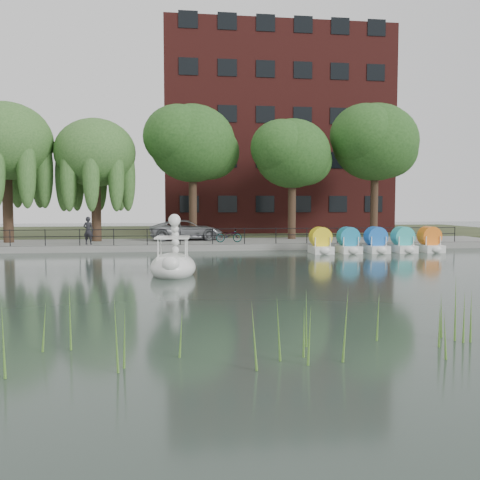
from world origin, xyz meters
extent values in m
plane|color=#3B4842|center=(0.00, 0.00, 0.00)|extent=(120.00, 120.00, 0.00)
cube|color=gray|center=(0.00, 16.00, 0.20)|extent=(40.00, 6.00, 0.40)
cube|color=gray|center=(0.00, 13.05, 0.20)|extent=(40.00, 0.25, 0.40)
cube|color=#47512D|center=(0.00, 30.00, 0.18)|extent=(60.00, 22.00, 0.36)
cylinder|color=black|center=(0.00, 13.25, 1.35)|extent=(32.00, 0.04, 0.04)
cylinder|color=black|center=(0.00, 13.25, 0.95)|extent=(32.00, 0.04, 0.04)
cylinder|color=black|center=(0.00, 13.25, 0.90)|extent=(0.05, 0.05, 1.00)
cube|color=#4C1E16|center=(7.00, 30.00, 9.36)|extent=(20.00, 10.00, 18.00)
cylinder|color=#473323|center=(-13.00, 16.50, 2.50)|extent=(0.60, 0.60, 4.20)
ellipsoid|color=#56873E|center=(-13.00, 16.50, 6.91)|extent=(5.88, 5.88, 5.00)
cylinder|color=#473323|center=(-7.50, 17.00, 2.30)|extent=(0.60, 0.60, 3.80)
ellipsoid|color=#56873E|center=(-7.50, 17.00, 6.29)|extent=(5.32, 5.32, 4.52)
cylinder|color=#473323|center=(-1.00, 18.00, 2.65)|extent=(0.60, 0.60, 4.50)
ellipsoid|color=#3B6D29|center=(-1.00, 18.00, 7.10)|extent=(6.00, 6.00, 5.10)
cylinder|color=#473323|center=(6.00, 17.50, 2.42)|extent=(0.60, 0.60, 4.05)
ellipsoid|color=#3B6D29|center=(6.00, 17.50, 6.43)|extent=(5.40, 5.40, 4.59)
cylinder|color=#473323|center=(12.50, 18.50, 2.76)|extent=(0.60, 0.60, 4.72)
ellipsoid|color=#3B6D29|center=(12.50, 18.50, 7.44)|extent=(6.30, 6.30, 5.36)
imported|color=gray|center=(-1.50, 17.19, 1.20)|extent=(3.16, 5.94, 1.59)
imported|color=gray|center=(1.19, 14.81, 0.90)|extent=(0.75, 1.77, 1.00)
imported|color=black|center=(-7.60, 14.04, 1.39)|extent=(0.82, 0.66, 1.98)
ellipsoid|color=white|center=(-2.50, 2.25, 0.33)|extent=(2.09, 3.09, 0.65)
cube|color=white|center=(-2.51, 2.14, 0.65)|extent=(1.30, 1.40, 0.33)
cube|color=white|center=(-2.51, 2.19, 1.56)|extent=(1.48, 1.58, 0.07)
ellipsoid|color=white|center=(-2.61, 1.00, 0.60)|extent=(0.73, 0.59, 0.61)
sphere|color=white|center=(-2.42, 3.23, 2.23)|extent=(0.52, 0.52, 0.52)
cone|color=black|center=(-2.39, 3.57, 2.20)|extent=(0.24, 0.30, 0.22)
cylinder|color=yellow|center=(-2.41, 3.42, 2.21)|extent=(0.29, 0.13, 0.28)
cube|color=white|center=(6.18, 10.71, 0.22)|extent=(1.15, 1.70, 0.44)
cylinder|color=yellow|center=(6.18, 10.81, 0.95)|extent=(0.90, 1.20, 0.90)
cube|color=white|center=(7.88, 10.71, 0.22)|extent=(1.15, 1.70, 0.44)
cylinder|color=#1E88B9|center=(7.88, 10.81, 0.95)|extent=(0.90, 1.20, 0.90)
cube|color=white|center=(9.58, 10.71, 0.22)|extent=(1.15, 1.70, 0.44)
cylinder|color=blue|center=(9.58, 10.81, 0.95)|extent=(0.90, 1.20, 0.90)
cube|color=white|center=(11.28, 10.71, 0.22)|extent=(1.15, 1.70, 0.44)
cylinder|color=#35B8B5|center=(11.28, 10.81, 0.95)|extent=(0.90, 1.20, 0.90)
cube|color=white|center=(12.98, 10.71, 0.22)|extent=(1.15, 1.70, 0.44)
cylinder|color=orange|center=(12.98, 10.81, 0.95)|extent=(0.90, 1.20, 0.90)
camera|label=1|loc=(-2.62, -19.72, 2.97)|focal=40.00mm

